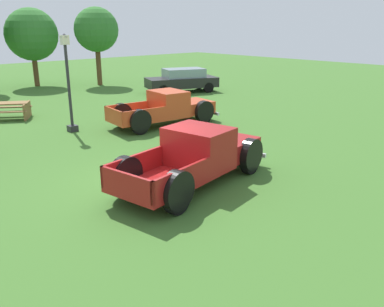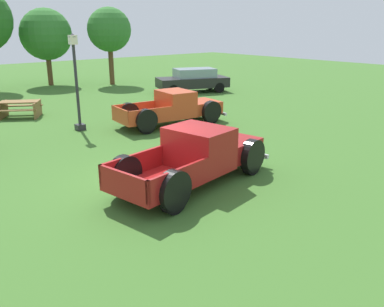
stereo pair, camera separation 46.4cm
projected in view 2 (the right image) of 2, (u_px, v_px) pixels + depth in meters
name	position (u px, v px, depth m)	size (l,w,h in m)	color
ground_plane	(145.00, 183.00, 11.50)	(80.00, 80.00, 0.00)	#3D6B28
pickup_truck_foreground	(200.00, 156.00, 11.44)	(5.37, 2.74, 1.57)	maroon
pickup_truck_behind_right	(177.00, 108.00, 18.09)	(5.07, 2.38, 1.50)	#D14723
sedan_distant_a	(193.00, 80.00, 26.62)	(4.96, 3.41, 1.53)	black
lamp_post_near	(76.00, 81.00, 16.61)	(0.36, 0.36, 3.94)	#2D2D33
picnic_table	(20.00, 107.00, 19.46)	(2.31, 2.22, 0.78)	olive
oak_tree_west	(109.00, 30.00, 29.14)	(3.13, 3.13, 5.49)	brown
oak_tree_center	(46.00, 34.00, 28.87)	(3.62, 3.62, 5.41)	brown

